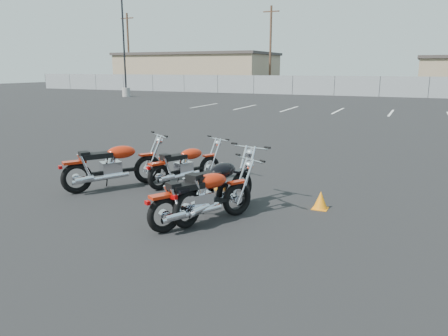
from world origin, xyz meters
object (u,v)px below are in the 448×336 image
at_px(motorcycle_second_black, 216,187).
at_px(motorcycle_rear_red, 202,197).
at_px(motorcycle_front_red, 113,165).
at_px(motorcycle_third_red, 185,165).

height_order(motorcycle_second_black, motorcycle_rear_red, motorcycle_second_black).
distance_m(motorcycle_front_red, motorcycle_third_red, 1.55).
bearing_deg(motorcycle_front_red, motorcycle_second_black, -14.04).
bearing_deg(motorcycle_second_black, motorcycle_front_red, 165.96).
bearing_deg(motorcycle_third_red, motorcycle_second_black, -46.53).
distance_m(motorcycle_second_black, motorcycle_rear_red, 0.48).
distance_m(motorcycle_second_black, motorcycle_third_red, 2.19).
relative_size(motorcycle_second_black, motorcycle_rear_red, 1.15).
height_order(motorcycle_front_red, motorcycle_second_black, same).
distance_m(motorcycle_front_red, motorcycle_rear_red, 2.97).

